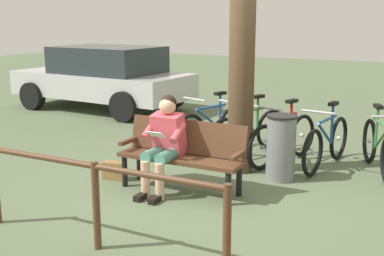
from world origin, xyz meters
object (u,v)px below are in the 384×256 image
object	(u,v)px
bench	(183,150)
bicycle_green	(327,143)
litter_bin	(281,148)
bicycle_silver	(379,148)
bicycle_orange	(212,128)
parked_car	(104,76)
handbag	(114,171)
bicycle_blue	(249,132)
tree_trunk	(242,30)
person_reading	(164,139)
bicycle_purple	(283,139)

from	to	relation	value
bench	bicycle_green	size ratio (longest dim) A/B	0.96
litter_bin	bicycle_silver	world-z (taller)	bicycle_silver
bicycle_orange	parked_car	xyz separation A→B (m)	(3.84, -1.99, 0.41)
handbag	bicycle_orange	distance (m)	2.09
parked_car	bicycle_silver	bearing A→B (deg)	164.71
bicycle_blue	parked_car	bearing A→B (deg)	-90.94
bicycle_green	bicycle_orange	distance (m)	1.89
litter_bin	bicycle_orange	world-z (taller)	bicycle_orange
tree_trunk	litter_bin	world-z (taller)	tree_trunk
handbag	tree_trunk	world-z (taller)	tree_trunk
bicycle_blue	bicycle_orange	size ratio (longest dim) A/B	0.97
bench	person_reading	bearing A→B (deg)	43.34
tree_trunk	bicycle_blue	world-z (taller)	tree_trunk
bench	handbag	size ratio (longest dim) A/B	5.39
tree_trunk	parked_car	world-z (taller)	tree_trunk
tree_trunk	bicycle_blue	size ratio (longest dim) A/B	2.51
bench	bicycle_blue	bearing A→B (deg)	-94.62
litter_bin	bicycle_purple	world-z (taller)	bicycle_purple
bicycle_blue	person_reading	bearing A→B (deg)	15.99
bench	litter_bin	distance (m)	1.35
litter_bin	bicycle_purple	bearing A→B (deg)	-73.46
bicycle_green	parked_car	bearing A→B (deg)	-103.52
bench	handbag	bearing A→B (deg)	4.59
person_reading	bicycle_blue	xyz separation A→B (m)	(-0.25, -2.08, -0.31)
handbag	bicycle_silver	bearing A→B (deg)	-146.39
bicycle_silver	bicycle_green	size ratio (longest dim) A/B	0.94
bicycle_purple	bicycle_blue	bearing A→B (deg)	-90.01
bench	litter_bin	world-z (taller)	litter_bin
bicycle_silver	parked_car	size ratio (longest dim) A/B	0.37
tree_trunk	bicycle_green	size ratio (longest dim) A/B	2.35
litter_bin	tree_trunk	bearing A→B (deg)	-8.38
bicycle_purple	bicycle_orange	bearing A→B (deg)	-82.02
bicycle_green	tree_trunk	bearing A→B (deg)	-46.99
bicycle_blue	bicycle_green	bearing A→B (deg)	108.27
bicycle_green	bicycle_blue	distance (m)	1.25
tree_trunk	bicycle_orange	world-z (taller)	tree_trunk
bicycle_silver	parked_car	distance (m)	6.74
litter_bin	bicycle_orange	bearing A→B (deg)	-32.32
bench	bicycle_silver	size ratio (longest dim) A/B	1.03
person_reading	bicycle_green	world-z (taller)	person_reading
handbag	bicycle_blue	size ratio (longest dim) A/B	0.19
person_reading	handbag	bearing A→B (deg)	-5.75
person_reading	bicycle_orange	xyz separation A→B (m)	(0.39, -2.08, -0.31)
person_reading	tree_trunk	world-z (taller)	tree_trunk
tree_trunk	bicycle_silver	size ratio (longest dim) A/B	2.51
handbag	bicycle_blue	distance (m)	2.32
bicycle_green	parked_car	xyz separation A→B (m)	(5.73, -2.08, 0.41)
bench	tree_trunk	xyz separation A→B (m)	(-0.31, -1.05, 1.46)
person_reading	tree_trunk	xyz separation A→B (m)	(-0.48, -1.22, 1.30)
litter_bin	bicycle_blue	world-z (taller)	bicycle_blue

